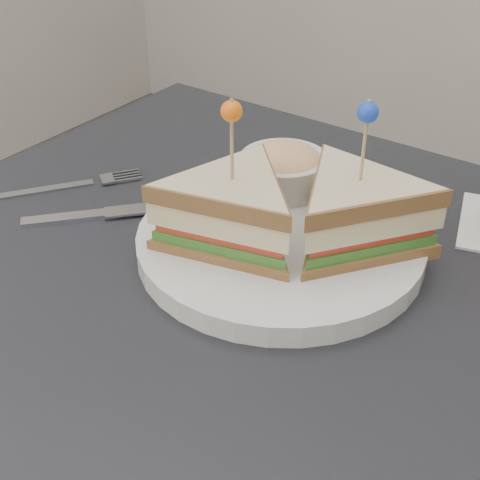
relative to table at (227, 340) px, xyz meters
name	(u,v)px	position (x,y,z in m)	size (l,w,h in m)	color
table	(227,340)	(0.00, 0.00, 0.00)	(0.80, 0.80, 0.75)	black
plate_meal	(289,214)	(0.02, 0.08, 0.12)	(0.37, 0.37, 0.18)	silver
cutlery_fork	(79,184)	(-0.27, 0.05, 0.08)	(0.12, 0.15, 0.01)	#B7BDC3
cutlery_knife	(114,213)	(-0.18, 0.03, 0.08)	(0.17, 0.18, 0.01)	silver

